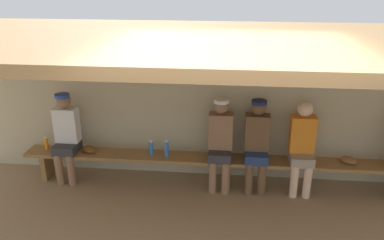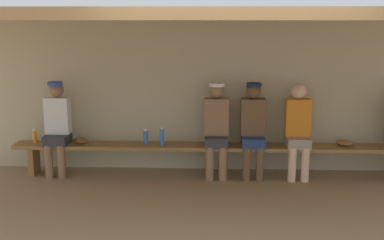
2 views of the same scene
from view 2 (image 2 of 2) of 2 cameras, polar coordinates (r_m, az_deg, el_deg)
The scene contains 13 objects.
ground_plane at distance 5.48m, azimuth 4.28°, elevation -11.88°, with size 24.00×24.00×0.00m, color #937754.
back_wall at distance 7.10m, azimuth 3.87°, elevation 2.93°, with size 8.00×0.20×2.20m, color #B7AD8C.
dugout_roof at distance 5.71m, azimuth 4.40°, elevation 12.40°, with size 8.00×2.80×0.12m, color #9E7547.
bench at distance 6.82m, azimuth 3.89°, elevation -3.59°, with size 6.00×0.36×0.46m.
player_in_blue at distance 7.07m, azimuth -15.75°, elevation -0.45°, with size 0.34×0.42×1.34m.
player_leftmost at distance 6.84m, azimuth 12.48°, elevation -0.84°, with size 0.34×0.42×1.34m.
player_shirtless_tan at distance 6.73m, azimuth 2.92°, elevation -0.63°, with size 0.34×0.42×1.34m.
player_rightmost at distance 6.75m, azimuth 7.26°, elevation -0.66°, with size 0.34×0.42×1.34m.
water_bottle_orange at distance 6.86m, azimuth -5.51°, elevation -2.02°, with size 0.07×0.07×0.22m.
water_bottle_blue at distance 6.78m, azimuth -3.62°, elevation -1.99°, with size 0.06×0.06×0.25m.
water_bottle_green at distance 7.26m, azimuth -18.20°, elevation -1.83°, with size 0.06×0.06×0.21m.
baseball_glove_worn at distance 7.06m, azimuth 17.70°, elevation -2.60°, with size 0.24×0.17×0.09m, color brown.
baseball_glove_tan at distance 7.03m, azimuth -13.10°, elevation -2.40°, with size 0.24×0.17×0.09m, color brown.
Camera 2 is at (-0.21, -5.01, 2.22)m, focal length 44.87 mm.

